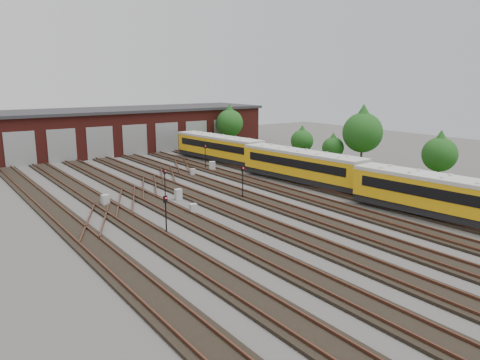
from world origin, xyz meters
TOP-DOWN VIEW (x-y plane):
  - ground at (0.00, 0.00)m, footprint 120.00×120.00m
  - track_network at (-0.17, 0.59)m, footprint 30.40×70.00m
  - maintenance_shed at (-0.01, 39.97)m, footprint 51.00×12.50m
  - grass_verge at (19.00, 10.00)m, footprint 8.00×55.00m
  - metro_train at (10.00, 7.06)m, footprint 4.07×47.12m
  - signal_mast_0 at (-8.92, 0.41)m, footprint 0.27×0.25m
  - signal_mast_1 at (1.18, 5.30)m, footprint 0.25×0.23m
  - signal_mast_2 at (-4.54, 9.40)m, footprint 0.25×0.24m
  - signal_mast_3 at (5.98, 19.76)m, footprint 0.22×0.21m
  - relay_cabinet_0 at (-9.88, 10.04)m, footprint 0.67×0.58m
  - relay_cabinet_1 at (-3.72, 8.43)m, footprint 0.61×0.51m
  - relay_cabinet_2 at (-4.98, 3.53)m, footprint 0.58×0.51m
  - relay_cabinet_3 at (5.94, 18.15)m, footprint 0.85×0.79m
  - relay_cabinet_4 at (2.52, 16.78)m, footprint 0.53×0.45m
  - tree_0 at (17.93, 32.17)m, footprint 4.20×4.20m
  - tree_1 at (18.75, 16.55)m, footprint 2.95×2.95m
  - tree_2 at (21.05, 8.59)m, footprint 4.72×4.72m
  - tree_3 at (18.94, 11.24)m, footprint 2.64×2.64m
  - tree_4 at (20.30, -1.94)m, footprint 3.47×3.47m
  - bush_0 at (16.00, -2.16)m, footprint 1.37×1.37m
  - bush_1 at (17.57, 10.33)m, footprint 1.34×1.34m
  - bush_2 at (19.34, 26.94)m, footprint 1.70×1.70m

SIDE VIEW (x-z plane):
  - ground at x=0.00m, z-range 0.00..0.00m
  - grass_verge at x=19.00m, z-range 0.00..0.05m
  - track_network at x=-0.17m, z-range -0.06..0.27m
  - relay_cabinet_4 at x=2.52m, z-range 0.00..0.85m
  - relay_cabinet_2 at x=-4.98m, z-range 0.00..0.90m
  - relay_cabinet_1 at x=-3.72m, z-range 0.00..0.99m
  - relay_cabinet_0 at x=-9.88m, z-range 0.00..1.02m
  - relay_cabinet_3 at x=5.94m, z-range 0.00..1.13m
  - bush_1 at x=17.57m, z-range 0.00..1.34m
  - bush_0 at x=16.00m, z-range 0.00..1.37m
  - bush_2 at x=19.34m, z-range 0.00..1.70m
  - signal_mast_2 at x=-4.54m, z-range 0.38..3.10m
  - signal_mast_0 at x=-8.92m, z-range 0.41..3.19m
  - signal_mast_3 at x=5.98m, z-range 0.39..3.32m
  - metro_train at x=10.00m, z-range 0.37..3.45m
  - signal_mast_1 at x=1.18m, z-range 0.43..3.44m
  - tree_3 at x=18.94m, z-range 0.62..4.99m
  - tree_1 at x=18.75m, z-range 0.69..5.58m
  - maintenance_shed at x=-0.01m, z-range 0.03..6.38m
  - tree_4 at x=20.30m, z-range 0.82..6.58m
  - tree_0 at x=17.93m, z-range 0.99..7.95m
  - tree_2 at x=21.05m, z-range 1.12..8.95m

